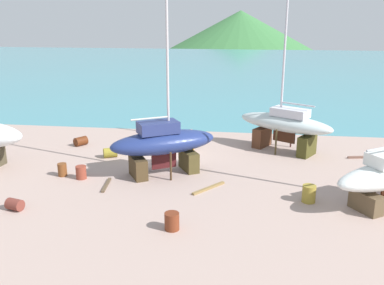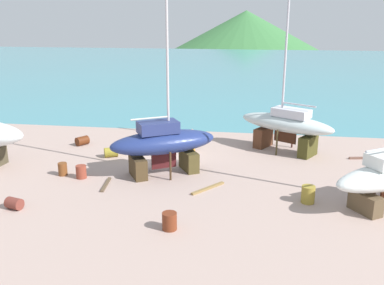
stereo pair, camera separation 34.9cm
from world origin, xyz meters
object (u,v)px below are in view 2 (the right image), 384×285
(sailboat_mid_port, at_px, (163,143))
(barrel_ochre, at_px, (308,194))
(barrel_by_slipway, at_px, (82,141))
(barrel_tipped_left, at_px, (111,152))
(barrel_rust_far, at_px, (14,203))
(barrel_tipped_center, at_px, (170,221))
(sailboat_far_slipway, at_px, (286,125))
(barrel_rust_mid, at_px, (63,169))
(worker, at_px, (192,140))
(barrel_tar_black, at_px, (81,172))

(sailboat_mid_port, relative_size, barrel_ochre, 12.82)
(barrel_by_slipway, distance_m, barrel_tipped_left, 3.75)
(barrel_rust_far, xyz_separation_m, barrel_tipped_center, (7.89, -0.91, 0.11))
(sailboat_far_slipway, relative_size, barrel_ochre, 12.85)
(barrel_ochre, xyz_separation_m, barrel_rust_mid, (-13.86, 1.80, -0.07))
(sailboat_mid_port, xyz_separation_m, barrel_tipped_center, (1.73, -6.79, -1.49))
(sailboat_mid_port, xyz_separation_m, barrel_ochre, (8.05, -3.00, -1.44))
(barrel_rust_far, bearing_deg, barrel_ochre, 11.46)
(barrel_rust_far, relative_size, barrel_rust_mid, 1.02)
(barrel_ochre, relative_size, barrel_rust_far, 1.15)
(sailboat_mid_port, bearing_deg, worker, 46.22)
(barrel_tipped_left, bearing_deg, sailboat_far_slipway, 14.46)
(sailboat_far_slipway, distance_m, barrel_rust_mid, 14.85)
(barrel_tipped_center, bearing_deg, barrel_rust_far, 173.40)
(barrel_rust_mid, bearing_deg, barrel_by_slipway, 101.96)
(sailboat_mid_port, bearing_deg, barrel_rust_mid, 161.22)
(barrel_by_slipway, bearing_deg, sailboat_far_slipway, 2.65)
(worker, bearing_deg, sailboat_far_slipway, -70.01)
(sailboat_mid_port, distance_m, barrel_tipped_left, 5.07)
(barrel_by_slipway, bearing_deg, barrel_rust_mid, -78.04)
(worker, bearing_deg, barrel_ochre, -126.16)
(sailboat_far_slipway, height_order, barrel_rust_mid, sailboat_far_slipway)
(sailboat_mid_port, bearing_deg, barrel_rust_far, -166.72)
(barrel_ochre, bearing_deg, barrel_tipped_left, 155.65)
(worker, bearing_deg, barrel_rust_mid, 139.77)
(sailboat_mid_port, relative_size, barrel_tipped_center, 14.44)
(sailboat_far_slipway, xyz_separation_m, barrel_tipped_center, (-5.64, -12.26, -1.51))
(worker, height_order, barrel_ochre, worker)
(sailboat_far_slipway, relative_size, barrel_tar_black, 15.05)
(worker, xyz_separation_m, barrel_rust_mid, (-6.86, -5.61, -0.46))
(barrel_by_slipway, bearing_deg, barrel_tipped_center, -52.76)
(sailboat_far_slipway, relative_size, barrel_by_slipway, 12.94)
(worker, relative_size, barrel_tipped_left, 1.88)
(sailboat_far_slipway, height_order, barrel_tipped_center, sailboat_far_slipway)
(sailboat_mid_port, height_order, barrel_tipped_left, sailboat_mid_port)
(barrel_tipped_left, relative_size, barrel_tipped_center, 1.10)
(barrel_ochre, relative_size, barrel_rust_mid, 1.17)
(barrel_by_slipway, bearing_deg, barrel_rust_far, -85.05)
(sailboat_mid_port, xyz_separation_m, barrel_by_slipway, (-7.08, 4.81, -1.57))
(worker, xyz_separation_m, barrel_tipped_left, (-5.17, -1.91, -0.52))
(sailboat_mid_port, distance_m, barrel_rust_mid, 6.12)
(sailboat_mid_port, relative_size, barrel_tipped_left, 13.18)
(sailboat_far_slipway, bearing_deg, barrel_tar_black, 61.47)
(barrel_by_slipway, bearing_deg, barrel_tipped_left, -37.79)
(worker, height_order, barrel_rust_mid, worker)
(worker, xyz_separation_m, barrel_by_slipway, (-8.13, 0.39, -0.52))
(sailboat_mid_port, distance_m, worker, 4.66)
(barrel_by_slipway, bearing_deg, barrel_tar_black, -68.04)
(barrel_ochre, bearing_deg, sailboat_mid_port, 159.58)
(sailboat_mid_port, height_order, barrel_by_slipway, sailboat_mid_port)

